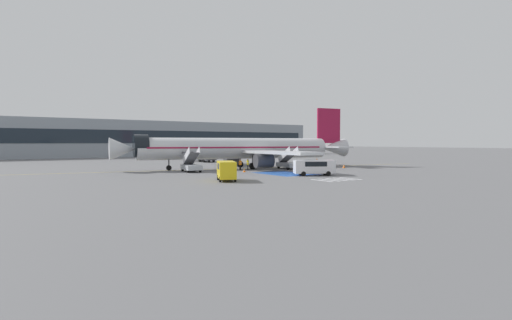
# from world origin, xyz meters

# --- Properties ---
(ground_plane) EXTENTS (600.00, 600.00, 0.00)m
(ground_plane) POSITION_xyz_m (0.00, 0.00, 0.00)
(ground_plane) COLOR slate
(apron_leadline_yellow) EXTENTS (76.28, 13.60, 0.01)m
(apron_leadline_yellow) POSITION_xyz_m (0.70, -0.59, 0.00)
(apron_leadline_yellow) COLOR gold
(apron_leadline_yellow) RESTS_ON ground_plane
(apron_stand_patch_blue) EXTENTS (6.24, 8.66, 0.01)m
(apron_stand_patch_blue) POSITION_xyz_m (0.70, -13.91, 0.00)
(apron_stand_patch_blue) COLOR #2856A8
(apron_stand_patch_blue) RESTS_ON ground_plane
(apron_walkway_bar_0) EXTENTS (0.44, 3.60, 0.01)m
(apron_walkway_bar_0) POSITION_xyz_m (-2.30, -24.63, 0.00)
(apron_walkway_bar_0) COLOR silver
(apron_walkway_bar_0) RESTS_ON ground_plane
(apron_walkway_bar_1) EXTENTS (0.44, 3.60, 0.01)m
(apron_walkway_bar_1) POSITION_xyz_m (-1.10, -24.63, 0.00)
(apron_walkway_bar_1) COLOR silver
(apron_walkway_bar_1) RESTS_ON ground_plane
(apron_walkway_bar_2) EXTENTS (0.44, 3.60, 0.01)m
(apron_walkway_bar_2) POSITION_xyz_m (0.10, -24.63, 0.00)
(apron_walkway_bar_2) COLOR silver
(apron_walkway_bar_2) RESTS_ON ground_plane
(apron_walkway_bar_3) EXTENTS (0.44, 3.60, 0.01)m
(apron_walkway_bar_3) POSITION_xyz_m (1.30, -24.63, 0.00)
(apron_walkway_bar_3) COLOR silver
(apron_walkway_bar_3) RESTS_ON ground_plane
(apron_walkway_bar_4) EXTENTS (0.44, 3.60, 0.01)m
(apron_walkway_bar_4) POSITION_xyz_m (2.50, -24.63, 0.00)
(apron_walkway_bar_4) COLOR silver
(apron_walkway_bar_4) RESTS_ON ground_plane
(airliner) EXTENTS (42.60, 34.17, 10.87)m
(airliner) POSITION_xyz_m (1.42, -0.71, 3.42)
(airliner) COLOR silver
(airliner) RESTS_ON ground_plane
(boarding_stairs_forward) EXTENTS (3.00, 5.48, 3.83)m
(boarding_stairs_forward) POSITION_xyz_m (-9.10, -3.25, 0.97)
(boarding_stairs_forward) COLOR #ADB2BA
(boarding_stairs_forward) RESTS_ON ground_plane
(boarding_stairs_aft) EXTENTS (3.00, 5.48, 3.81)m
(boarding_stairs_aft) POSITION_xyz_m (7.36, -6.15, 0.96)
(boarding_stairs_aft) COLOR #ADB2BA
(boarding_stairs_aft) RESTS_ON ground_plane
(fuel_tanker) EXTENTS (3.53, 11.04, 3.28)m
(fuel_tanker) POSITION_xyz_m (6.88, 25.20, 1.65)
(fuel_tanker) COLOR #38383D
(fuel_tanker) RESTS_ON ground_plane
(service_van_0) EXTENTS (3.46, 4.75, 2.27)m
(service_van_0) POSITION_xyz_m (-11.73, -18.72, 1.35)
(service_van_0) COLOR yellow
(service_van_0) RESTS_ON ground_plane
(service_van_1) EXTENTS (5.68, 4.08, 2.09)m
(service_van_1) POSITION_xyz_m (1.79, -18.84, 1.25)
(service_van_1) COLOR silver
(service_van_1) RESTS_ON ground_plane
(ground_crew_0) EXTENTS (0.31, 0.47, 1.82)m
(ground_crew_0) POSITION_xyz_m (-0.05, -5.08, 1.06)
(ground_crew_0) COLOR #2D2D33
(ground_crew_0) RESTS_ON ground_plane
(ground_crew_1) EXTENTS (0.32, 0.47, 1.73)m
(ground_crew_1) POSITION_xyz_m (12.23, -7.96, 1.00)
(ground_crew_1) COLOR #191E38
(ground_crew_1) RESTS_ON ground_plane
(ground_crew_2) EXTENTS (0.44, 0.24, 1.72)m
(ground_crew_2) POSITION_xyz_m (-0.84, -4.07, 0.99)
(ground_crew_2) COLOR black
(ground_crew_2) RESTS_ON ground_plane
(traffic_cone_0) EXTENTS (0.48, 0.48, 0.53)m
(traffic_cone_0) POSITION_xyz_m (-2.72, -8.28, 0.27)
(traffic_cone_0) COLOR orange
(traffic_cone_0) RESTS_ON ground_plane
(traffic_cone_1) EXTENTS (0.53, 0.53, 0.59)m
(traffic_cone_1) POSITION_xyz_m (17.09, -9.62, 0.30)
(traffic_cone_1) COLOR orange
(traffic_cone_1) RESTS_ON ground_plane
(terminal_building) EXTENTS (124.29, 12.10, 11.30)m
(terminal_building) POSITION_xyz_m (7.23, 68.49, 5.65)
(terminal_building) COLOR #89939E
(terminal_building) RESTS_ON ground_plane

